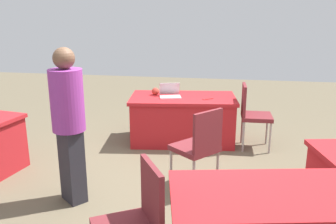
{
  "coord_description": "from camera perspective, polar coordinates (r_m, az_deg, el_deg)",
  "views": [
    {
      "loc": [
        -0.65,
        3.82,
        1.99
      ],
      "look_at": [
        0.02,
        -0.02,
        0.9
      ],
      "focal_mm": 38.16,
      "sensor_mm": 36.0,
      "label": 1
    }
  ],
  "objects": [
    {
      "name": "ground_plane",
      "position": [
        4.36,
        0.22,
        -11.55
      ],
      "size": [
        14.4,
        14.4,
        0.0
      ],
      "primitive_type": "plane",
      "color": "brown"
    },
    {
      "name": "table_foreground",
      "position": [
        5.66,
        2.37,
        -1.09
      ],
      "size": [
        1.73,
        1.1,
        0.72
      ],
      "rotation": [
        0.0,
        0.0,
        0.13
      ],
      "color": "#AD1E23",
      "rests_on": "ground"
    },
    {
      "name": "chair_near_front",
      "position": [
        5.44,
        13.26,
        0.02
      ],
      "size": [
        0.45,
        0.45,
        0.97
      ],
      "rotation": [
        0.0,
        0.0,
        1.6
      ],
      "color": "#9E9993",
      "rests_on": "ground"
    },
    {
      "name": "chair_tucked_left",
      "position": [
        2.65,
        -5.26,
        -16.86
      ],
      "size": [
        0.6,
        0.6,
        0.98
      ],
      "rotation": [
        0.0,
        0.0,
        -1.03
      ],
      "color": "#9E9993",
      "rests_on": "ground"
    },
    {
      "name": "chair_tucked_right",
      "position": [
        4.03,
        5.0,
        -5.1
      ],
      "size": [
        0.62,
        0.62,
        0.98
      ],
      "rotation": [
        0.0,
        0.0,
        4.01
      ],
      "color": "#9E9993",
      "rests_on": "ground"
    },
    {
      "name": "person_presenter",
      "position": [
        3.83,
        -15.6,
        -1.1
      ],
      "size": [
        0.48,
        0.48,
        1.67
      ],
      "rotation": [
        0.0,
        0.0,
        5.6
      ],
      "color": "#26262D",
      "rests_on": "ground"
    },
    {
      "name": "laptop_silver",
      "position": [
        5.54,
        0.33,
        2.84
      ],
      "size": [
        0.38,
        0.36,
        0.21
      ],
      "rotation": [
        0.0,
        0.0,
        0.27
      ],
      "color": "silver",
      "rests_on": "table_foreground"
    },
    {
      "name": "yarn_ball",
      "position": [
        5.67,
        -2.03,
        3.32
      ],
      "size": [
        0.12,
        0.12,
        0.12
      ],
      "primitive_type": "sphere",
      "color": "#B2382D",
      "rests_on": "table_foreground"
    },
    {
      "name": "scissors_red",
      "position": [
        5.43,
        6.4,
        2.1
      ],
      "size": [
        0.16,
        0.15,
        0.01
      ],
      "primitive_type": "cube",
      "rotation": [
        0.0,
        0.0,
        0.73
      ],
      "color": "red",
      "rests_on": "table_foreground"
    }
  ]
}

